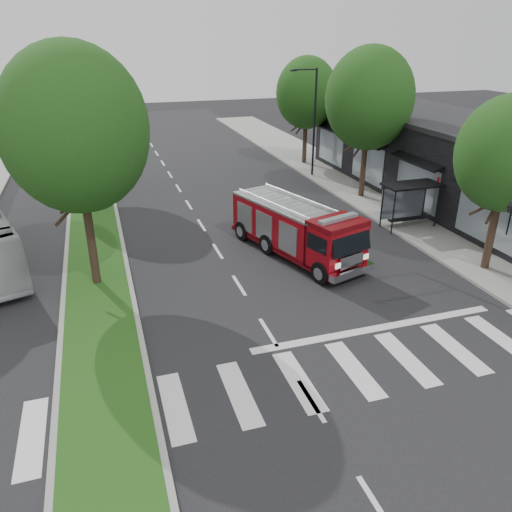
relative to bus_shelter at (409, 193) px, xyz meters
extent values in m
plane|color=black|center=(-11.20, -8.15, -2.04)|extent=(140.00, 140.00, 0.00)
cube|color=gray|center=(1.30, 1.85, -1.96)|extent=(5.00, 80.00, 0.15)
cube|color=gray|center=(-17.20, 9.85, -1.97)|extent=(3.00, 50.00, 0.14)
cube|color=#1C4814|center=(-17.20, 9.85, -1.89)|extent=(2.60, 49.50, 0.02)
cube|color=black|center=(5.80, 1.85, 0.46)|extent=(8.00, 30.00, 5.00)
cylinder|color=black|center=(-1.40, -0.75, -0.79)|extent=(0.08, 0.08, 2.50)
cylinder|color=black|center=(1.40, -0.75, -0.79)|extent=(0.08, 0.08, 2.50)
cylinder|color=black|center=(-1.40, 0.45, -0.79)|extent=(0.08, 0.08, 2.50)
cylinder|color=black|center=(1.40, 0.45, -0.79)|extent=(0.08, 0.08, 2.50)
cube|color=black|center=(0.00, -0.15, 0.51)|extent=(3.20, 1.60, 0.12)
cube|color=#8C99A5|center=(0.00, 0.55, -0.74)|extent=(2.80, 0.04, 1.80)
cube|color=black|center=(0.00, -0.15, -1.49)|extent=(2.40, 0.40, 0.08)
cylinder|color=black|center=(0.30, -6.15, -0.17)|extent=(0.36, 0.36, 3.74)
ellipsoid|color=#10350E|center=(0.30, -6.15, 3.49)|extent=(4.40, 4.40, 5.06)
cylinder|color=black|center=(0.30, 5.85, 0.16)|extent=(0.36, 0.36, 4.40)
ellipsoid|color=#10350E|center=(0.30, 5.85, 4.46)|extent=(5.60, 5.60, 6.44)
cylinder|color=black|center=(0.30, 15.85, -0.06)|extent=(0.36, 0.36, 3.96)
ellipsoid|color=#10350E|center=(0.30, 15.85, 3.81)|extent=(5.00, 5.00, 5.75)
cylinder|color=black|center=(-17.20, -2.15, 0.27)|extent=(0.36, 0.36, 4.62)
ellipsoid|color=#10350E|center=(-17.20, -2.15, 4.79)|extent=(5.80, 5.80, 6.67)
cylinder|color=black|center=(-17.20, 11.85, 0.16)|extent=(0.36, 0.36, 4.40)
ellipsoid|color=#10350E|center=(-17.20, 11.85, 4.46)|extent=(5.60, 5.60, 6.44)
imported|color=black|center=(-4.50, -11.65, 2.96)|extent=(0.18, 0.22, 1.10)
cylinder|color=black|center=(-0.70, 11.85, 1.96)|extent=(0.16, 0.16, 8.00)
cylinder|color=black|center=(-1.60, 11.85, 5.86)|extent=(1.80, 0.10, 0.10)
cube|color=black|center=(-2.50, 11.85, 5.81)|extent=(0.45, 0.20, 0.12)
cube|color=#530409|center=(-7.58, -1.64, -1.56)|extent=(4.67, 8.38, 0.24)
cube|color=maroon|center=(-7.81, -0.91, -0.56)|extent=(4.10, 6.55, 1.91)
cube|color=maroon|center=(-6.70, -4.47, -0.56)|extent=(2.79, 2.35, 2.01)
cube|color=#B2B2B7|center=(-7.81, -0.91, 0.45)|extent=(4.10, 6.55, 0.11)
cylinder|color=#B2B2B7|center=(-8.63, -1.17, 0.64)|extent=(1.80, 5.50, 0.10)
cylinder|color=#B2B2B7|center=(-6.98, -0.66, 0.64)|extent=(1.80, 5.50, 0.10)
cube|color=silver|center=(-6.37, -5.52, -1.47)|extent=(2.47, 1.06, 0.33)
cube|color=#8C99A5|center=(-6.70, -4.47, 0.73)|extent=(2.11, 0.94, 0.17)
cylinder|color=black|center=(-7.66, -5.07, -1.51)|extent=(0.63, 1.10, 1.05)
cylinder|color=black|center=(-5.56, -4.42, -1.51)|extent=(0.63, 1.10, 1.05)
cylinder|color=black|center=(-8.85, -1.24, -1.51)|extent=(0.63, 1.10, 1.05)
cylinder|color=black|center=(-6.76, -0.59, -1.51)|extent=(0.63, 1.10, 1.05)
cylinder|color=black|center=(-9.54, 0.95, -1.51)|extent=(0.63, 1.10, 1.05)
cylinder|color=black|center=(-7.44, 1.60, -1.51)|extent=(0.63, 1.10, 1.05)
camera|label=1|loc=(-16.48, -23.15, 8.22)|focal=35.00mm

